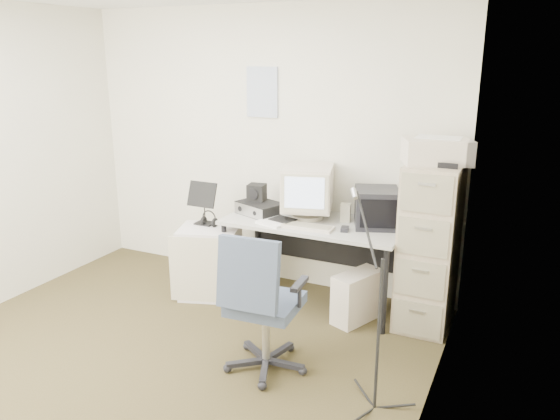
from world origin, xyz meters
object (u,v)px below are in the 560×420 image
at_px(filing_cabinet, 429,246).
at_px(side_cart, 210,262).
at_px(office_chair, 266,301).
at_px(desk, 313,262).

relative_size(filing_cabinet, side_cart, 2.07).
bearing_deg(office_chair, filing_cabinet, 49.49).
distance_m(desk, side_cart, 0.91).
distance_m(filing_cabinet, office_chair, 1.42).
bearing_deg(filing_cabinet, office_chair, -126.97).
xyz_separation_m(filing_cabinet, side_cart, (-1.82, -0.29, -0.34)).
height_order(filing_cabinet, office_chair, filing_cabinet).
distance_m(filing_cabinet, desk, 0.99).
distance_m(filing_cabinet, side_cart, 1.88).
xyz_separation_m(filing_cabinet, desk, (-0.95, -0.03, -0.29)).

